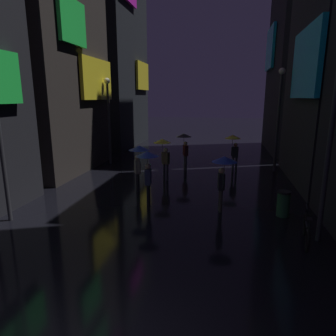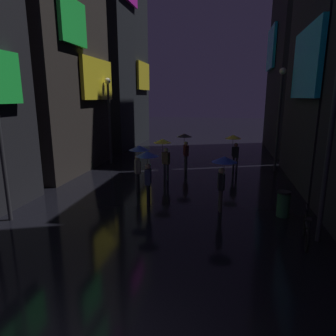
{
  "view_description": "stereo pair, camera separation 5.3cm",
  "coord_description": "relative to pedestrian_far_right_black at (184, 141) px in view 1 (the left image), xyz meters",
  "views": [
    {
      "loc": [
        2.18,
        -3.13,
        4.15
      ],
      "look_at": [
        0.0,
        8.15,
        1.42
      ],
      "focal_mm": 32.0,
      "sensor_mm": 36.0,
      "label": 1
    },
    {
      "loc": [
        2.23,
        -3.12,
        4.15
      ],
      "look_at": [
        0.0,
        8.15,
        1.42
      ],
      "focal_mm": 32.0,
      "sensor_mm": 36.0,
      "label": 2
    }
  ],
  "objects": [
    {
      "name": "bicycle_parked_at_storefront",
      "position": [
        4.73,
        -8.33,
        -1.28
      ],
      "size": [
        0.37,
        1.8,
        0.96
      ],
      "color": "black",
      "rests_on": "ground"
    },
    {
      "name": "streetlamp_right_near",
      "position": [
        5.14,
        -8.12,
        2.21
      ],
      "size": [
        0.36,
        0.36,
        6.32
      ],
      "color": "#2D2D33",
      "rests_on": "ground"
    },
    {
      "name": "pedestrian_midstreet_left_blue",
      "position": [
        -0.6,
        -6.05,
        0.0
      ],
      "size": [
        0.9,
        0.9,
        2.12
      ],
      "color": "black",
      "rests_on": "ground"
    },
    {
      "name": "building_left_far",
      "position": [
        -7.35,
        8.24,
        6.64
      ],
      "size": [
        4.25,
        8.16,
        16.61
      ],
      "color": "black",
      "rests_on": "ground"
    },
    {
      "name": "trash_bin",
      "position": [
        4.44,
        -6.34,
        -1.2
      ],
      "size": [
        0.46,
        0.46,
        0.93
      ],
      "color": "#265933",
      "rests_on": "ground"
    },
    {
      "name": "pedestrian_midstreet_centre_yellow",
      "position": [
        -0.72,
        -2.47,
        0.0
      ],
      "size": [
        0.9,
        0.9,
        2.12
      ],
      "color": "#2D2D38",
      "rests_on": "ground"
    },
    {
      "name": "streetlamp_right_far",
      "position": [
        5.14,
        0.61,
        1.87
      ],
      "size": [
        0.36,
        0.36,
        5.68
      ],
      "color": "#2D2D33",
      "rests_on": "ground"
    },
    {
      "name": "pedestrian_near_crossing_blue",
      "position": [
        -1.37,
        -4.67,
        0.0
      ],
      "size": [
        0.9,
        0.9,
        2.12
      ],
      "color": "black",
      "rests_on": "ground"
    },
    {
      "name": "streetlamp_left_far",
      "position": [
        -4.86,
        0.76,
        1.65
      ],
      "size": [
        0.36,
        0.36,
        5.28
      ],
      "color": "#2D2D33",
      "rests_on": "ground"
    },
    {
      "name": "pedestrian_foreground_left_blue",
      "position": [
        2.29,
        -6.41,
        0.0
      ],
      "size": [
        0.9,
        0.9,
        2.12
      ],
      "color": "#38332D",
      "rests_on": "ground"
    },
    {
      "name": "pedestrian_foreground_right_yellow",
      "position": [
        2.76,
        -0.12,
        0.0
      ],
      "size": [
        0.9,
        0.9,
        2.12
      ],
      "color": "#2D2D38",
      "rests_on": "ground"
    },
    {
      "name": "pedestrian_far_right_black",
      "position": [
        0.0,
        0.0,
        0.0
      ],
      "size": [
        0.9,
        0.9,
        2.12
      ],
      "color": "#2D2D38",
      "rests_on": "ground"
    }
  ]
}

